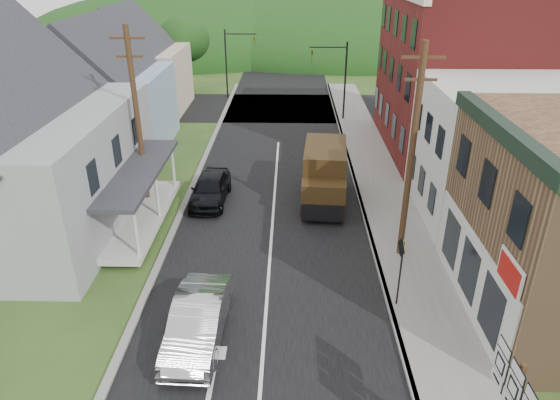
# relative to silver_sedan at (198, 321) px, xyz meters

# --- Properties ---
(ground) EXTENTS (120.00, 120.00, 0.00)m
(ground) POSITION_rel_silver_sedan_xyz_m (2.18, 1.95, -0.77)
(ground) COLOR #2D4719
(ground) RESTS_ON ground
(road) EXTENTS (9.00, 90.00, 0.02)m
(road) POSITION_rel_silver_sedan_xyz_m (2.18, 11.95, -0.77)
(road) COLOR black
(road) RESTS_ON ground
(cross_road) EXTENTS (60.00, 9.00, 0.02)m
(cross_road) POSITION_rel_silver_sedan_xyz_m (2.18, 28.95, -0.77)
(cross_road) COLOR black
(cross_road) RESTS_ON ground
(sidewalk_right) EXTENTS (2.80, 55.00, 0.15)m
(sidewalk_right) POSITION_rel_silver_sedan_xyz_m (8.08, 9.95, -0.70)
(sidewalk_right) COLOR slate
(sidewalk_right) RESTS_ON ground
(curb_right) EXTENTS (0.20, 55.00, 0.15)m
(curb_right) POSITION_rel_silver_sedan_xyz_m (6.73, 9.95, -0.70)
(curb_right) COLOR slate
(curb_right) RESTS_ON ground
(curb_left) EXTENTS (0.30, 55.00, 0.12)m
(curb_left) POSITION_rel_silver_sedan_xyz_m (-2.47, 9.95, -0.71)
(curb_left) COLOR slate
(curb_left) RESTS_ON ground
(storefront_white) EXTENTS (8.00, 7.00, 6.50)m
(storefront_white) POSITION_rel_silver_sedan_xyz_m (13.48, 9.45, 2.48)
(storefront_white) COLOR silver
(storefront_white) RESTS_ON ground
(storefront_red) EXTENTS (8.00, 12.00, 10.00)m
(storefront_red) POSITION_rel_silver_sedan_xyz_m (13.48, 18.95, 4.23)
(storefront_red) COLOR maroon
(storefront_red) RESTS_ON ground
(house_gray) EXTENTS (10.20, 12.24, 8.35)m
(house_gray) POSITION_rel_silver_sedan_xyz_m (-9.82, 7.95, 3.46)
(house_gray) COLOR gray
(house_gray) RESTS_ON ground
(house_blue) EXTENTS (7.14, 8.16, 7.28)m
(house_blue) POSITION_rel_silver_sedan_xyz_m (-8.82, 18.95, 2.92)
(house_blue) COLOR #8BA4BD
(house_blue) RESTS_ON ground
(house_cream) EXTENTS (7.14, 8.16, 7.28)m
(house_cream) POSITION_rel_silver_sedan_xyz_m (-9.32, 27.95, 2.92)
(house_cream) COLOR beige
(house_cream) RESTS_ON ground
(utility_pole_right) EXTENTS (1.60, 0.26, 9.00)m
(utility_pole_right) POSITION_rel_silver_sedan_xyz_m (7.78, 5.45, 3.89)
(utility_pole_right) COLOR #472D19
(utility_pole_right) RESTS_ON ground
(utility_pole_left) EXTENTS (1.60, 0.26, 9.00)m
(utility_pole_left) POSITION_rel_silver_sedan_xyz_m (-4.32, 9.95, 3.89)
(utility_pole_left) COLOR #472D19
(utility_pole_left) RESTS_ON ground
(traffic_signal_right) EXTENTS (2.87, 0.20, 6.00)m
(traffic_signal_right) POSITION_rel_silver_sedan_xyz_m (6.48, 25.45, 2.99)
(traffic_signal_right) COLOR black
(traffic_signal_right) RESTS_ON ground
(traffic_signal_left) EXTENTS (2.87, 0.20, 6.00)m
(traffic_signal_left) POSITION_rel_silver_sedan_xyz_m (-2.12, 32.45, 2.99)
(traffic_signal_left) COLOR black
(traffic_signal_left) RESTS_ON ground
(tree_left_c) EXTENTS (5.80, 5.80, 8.41)m
(tree_left_c) POSITION_rel_silver_sedan_xyz_m (-16.82, 21.95, 5.17)
(tree_left_c) COLOR #382616
(tree_left_c) RESTS_ON ground
(tree_left_d) EXTENTS (4.80, 4.80, 6.94)m
(tree_left_d) POSITION_rel_silver_sedan_xyz_m (-6.82, 33.95, 4.11)
(tree_left_d) COLOR #382616
(tree_left_d) RESTS_ON ground
(forested_ridge) EXTENTS (90.00, 30.00, 16.00)m
(forested_ridge) POSITION_rel_silver_sedan_xyz_m (2.18, 56.95, -0.77)
(forested_ridge) COLOR #19350F
(forested_ridge) RESTS_ON ground
(silver_sedan) EXTENTS (1.79, 4.74, 1.54)m
(silver_sedan) POSITION_rel_silver_sedan_xyz_m (0.00, 0.00, 0.00)
(silver_sedan) COLOR #ACACB1
(silver_sedan) RESTS_ON ground
(dark_sedan) EXTENTS (1.93, 4.46, 1.50)m
(dark_sedan) POSITION_rel_silver_sedan_xyz_m (-1.15, 10.56, -0.02)
(dark_sedan) COLOR black
(dark_sedan) RESTS_ON ground
(delivery_van) EXTENTS (2.53, 5.40, 2.94)m
(delivery_van) POSITION_rel_silver_sedan_xyz_m (4.79, 10.70, 0.72)
(delivery_van) COLOR #31210D
(delivery_van) RESTS_ON ground
(warning_sign) EXTENTS (0.15, 0.77, 2.80)m
(warning_sign) POSITION_rel_silver_sedan_xyz_m (6.95, 1.90, 1.17)
(warning_sign) COLOR black
(warning_sign) RESTS_ON sidewalk_right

